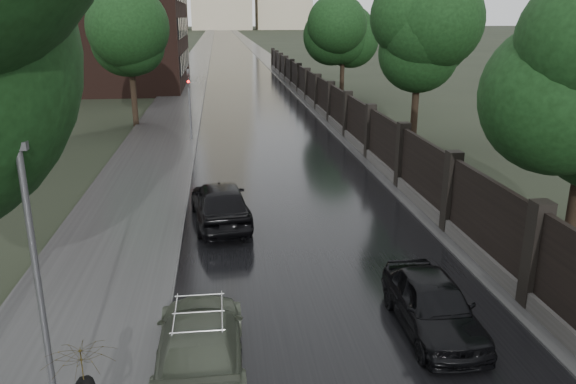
{
  "coord_description": "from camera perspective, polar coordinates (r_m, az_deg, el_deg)",
  "views": [
    {
      "loc": [
        -2.65,
        -6.35,
        6.74
      ],
      "look_at": [
        -0.64,
        10.2,
        1.5
      ],
      "focal_mm": 35.0,
      "sensor_mm": 36.0,
      "label": 1
    }
  ],
  "objects": [
    {
      "name": "pedestrian_umbrella",
      "position": [
        8.67,
        -20.2,
        -17.14
      ],
      "size": [
        1.34,
        1.35,
        2.72
      ],
      "rotation": [
        0.0,
        0.0,
        -0.43
      ],
      "color": "black",
      "rests_on": "sidewalk_left"
    },
    {
      "name": "verge_right",
      "position": [
        196.63,
        -4.72,
        15.43
      ],
      "size": [
        3.0,
        420.0,
        0.08
      ],
      "primitive_type": "cube",
      "color": "#2D2D2D",
      "rests_on": "ground"
    },
    {
      "name": "hatchback_left",
      "position": [
        18.97,
        -6.9,
        -1.06
      ],
      "size": [
        2.25,
        4.6,
        1.51
      ],
      "primitive_type": "imported",
      "rotation": [
        0.0,
        0.0,
        3.25
      ],
      "color": "black",
      "rests_on": "ground"
    },
    {
      "name": "tree_right_b",
      "position": [
        30.16,
        13.12,
        13.61
      ],
      "size": [
        4.08,
        4.08,
        7.01
      ],
      "color": "black",
      "rests_on": "ground"
    },
    {
      "name": "tree_left_far",
      "position": [
        36.77,
        -15.81,
        14.48
      ],
      "size": [
        4.25,
        4.25,
        7.39
      ],
      "color": "black",
      "rests_on": "ground"
    },
    {
      "name": "tree_right_c",
      "position": [
        47.48,
        5.61,
        15.2
      ],
      "size": [
        4.08,
        4.08,
        7.01
      ],
      "color": "black",
      "rests_on": "ground"
    },
    {
      "name": "car_right_near",
      "position": [
        13.05,
        14.53,
        -11.0
      ],
      "size": [
        1.52,
        3.77,
        1.28
      ],
      "primitive_type": "imported",
      "rotation": [
        0.0,
        0.0,
        -0.0
      ],
      "color": "black",
      "rests_on": "ground"
    },
    {
      "name": "traffic_light",
      "position": [
        31.68,
        -9.98,
        9.31
      ],
      "size": [
        0.16,
        0.32,
        4.0
      ],
      "color": "#59595E",
      "rests_on": "ground"
    },
    {
      "name": "volga_sedan",
      "position": [
        11.53,
        -8.92,
        -14.86
      ],
      "size": [
        1.73,
        4.25,
        1.23
      ],
      "primitive_type": "imported",
      "rotation": [
        0.0,
        0.0,
        3.14
      ],
      "color": "#454C3D",
      "rests_on": "ground"
    },
    {
      "name": "fence_right",
      "position": [
        39.46,
        3.78,
        9.06
      ],
      "size": [
        0.45,
        75.72,
        2.7
      ],
      "color": "#383533",
      "rests_on": "ground"
    },
    {
      "name": "road",
      "position": [
        196.48,
        -6.39,
        15.37
      ],
      "size": [
        8.0,
        420.0,
        0.02
      ],
      "primitive_type": "cube",
      "color": "black",
      "rests_on": "ground"
    },
    {
      "name": "sidewalk_left",
      "position": [
        196.49,
        -8.2,
        15.33
      ],
      "size": [
        4.0,
        420.0,
        0.16
      ],
      "primitive_type": "cube",
      "color": "#2D2D2D",
      "rests_on": "ground"
    },
    {
      "name": "lamp_post",
      "position": [
        9.25,
        -23.81,
        -10.23
      ],
      "size": [
        0.25,
        0.12,
        5.11
      ],
      "color": "#59595E",
      "rests_on": "ground"
    }
  ]
}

